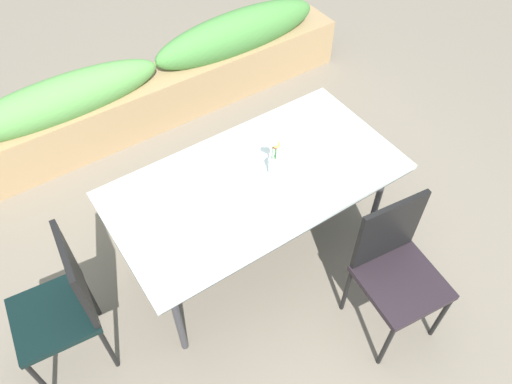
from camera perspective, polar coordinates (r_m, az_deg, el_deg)
name	(u,v)px	position (r m, az deg, el deg)	size (l,w,h in m)	color
ground_plane	(243,250)	(3.53, -1.55, -6.71)	(12.00, 12.00, 0.00)	#756B5B
dining_table	(256,184)	(2.94, 0.00, 0.91)	(1.75, 0.91, 0.77)	silver
chair_end_left	(63,303)	(2.86, -21.48, -11.87)	(0.46, 0.46, 0.99)	black
chair_near_right	(396,265)	(2.92, 15.95, -8.15)	(0.49, 0.49, 0.96)	black
flower_vase	(275,161)	(2.85, 2.21, 3.61)	(0.08, 0.08, 0.28)	silver
planter_box	(161,83)	(4.35, -11.02, 12.32)	(3.55, 0.38, 0.77)	#9E7F56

